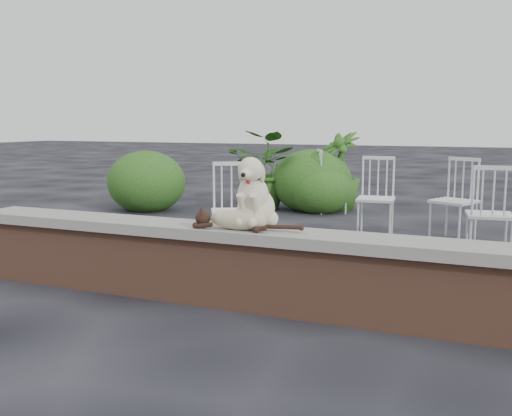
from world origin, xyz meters
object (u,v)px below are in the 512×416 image
at_px(cat, 238,219).
at_px(chair_c, 490,213).
at_px(potted_plant_a, 266,170).
at_px(dog, 256,191).
at_px(chair_d, 454,200).
at_px(potted_plant_b, 338,171).
at_px(chair_e, 332,181).
at_px(chair_b, 376,197).
at_px(chair_a, 233,210).

xyz_separation_m(cat, chair_c, (1.65, 2.25, -0.19)).
bearing_deg(potted_plant_a, dog, -69.39).
bearing_deg(dog, chair_d, 66.33).
bearing_deg(dog, potted_plant_b, 95.35).
xyz_separation_m(dog, chair_e, (-0.63, 4.44, -0.37)).
xyz_separation_m(cat, potted_plant_b, (-0.53, 4.92, -0.06)).
relative_size(chair_e, potted_plant_b, 0.79).
bearing_deg(chair_b, cat, -103.28).
bearing_deg(dog, chair_a, 119.26).
distance_m(chair_a, potted_plant_b, 3.47).
bearing_deg(chair_a, chair_d, 11.17).
xyz_separation_m(dog, chair_a, (-0.79, 1.31, -0.37)).
bearing_deg(cat, chair_e, 94.86).
bearing_deg(chair_d, dog, -86.16).
xyz_separation_m(dog, potted_plant_a, (-1.66, 4.42, -0.23)).
distance_m(chair_c, chair_b, 1.44).
bearing_deg(chair_d, cat, -86.48).
height_order(chair_e, potted_plant_a, potted_plant_a).
bearing_deg(chair_e, chair_d, -154.76).
bearing_deg(potted_plant_b, cat, -83.87).
relative_size(chair_b, chair_d, 1.00).
distance_m(cat, chair_c, 2.79).
bearing_deg(dog, chair_c, 51.23).
distance_m(chair_d, potted_plant_b, 2.54).
bearing_deg(potted_plant_a, potted_plant_b, 18.22).
xyz_separation_m(chair_e, chair_a, (-0.17, -3.13, 0.00)).
relative_size(chair_b, potted_plant_b, 0.79).
distance_m(chair_b, potted_plant_a, 2.56).
distance_m(potted_plant_a, potted_plant_b, 1.11).
bearing_deg(chair_e, potted_plant_a, 65.21).
xyz_separation_m(chair_e, chair_b, (0.96, -1.61, 0.00)).
bearing_deg(chair_c, chair_e, -53.77).
xyz_separation_m(chair_e, chair_c, (2.20, -2.35, 0.00)).
bearing_deg(potted_plant_a, chair_c, -35.73).
relative_size(chair_e, chair_a, 1.00).
xyz_separation_m(chair_c, chair_d, (-0.38, 0.88, 0.00)).
xyz_separation_m(chair_e, potted_plant_a, (-1.04, -0.02, 0.14)).
relative_size(chair_a, chair_b, 1.00).
distance_m(chair_c, potted_plant_a, 3.99).
bearing_deg(potted_plant_b, chair_c, -50.82).
bearing_deg(dog, potted_plant_a, 108.69).
xyz_separation_m(chair_a, potted_plant_a, (-0.87, 3.11, 0.14)).
height_order(chair_c, potted_plant_b, potted_plant_b).
bearing_deg(chair_c, chair_d, -73.33).
relative_size(dog, chair_b, 0.56).
xyz_separation_m(cat, potted_plant_a, (-1.58, 4.57, -0.05)).
distance_m(chair_e, chair_a, 3.14).
relative_size(cat, chair_a, 1.00).
xyz_separation_m(cat, chair_b, (0.42, 2.98, -0.19)).
bearing_deg(chair_c, potted_plant_a, -42.63).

